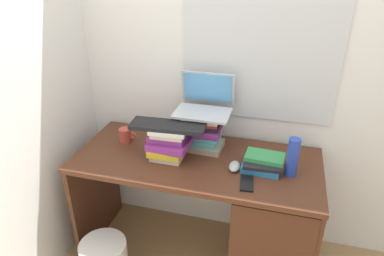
# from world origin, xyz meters

# --- Properties ---
(ground_plane) EXTENTS (6.00, 6.00, 0.00)m
(ground_plane) POSITION_xyz_m (0.00, 0.00, 0.00)
(ground_plane) COLOR #9E7A4C
(wall_back) EXTENTS (6.00, 0.06, 2.60)m
(wall_back) POSITION_xyz_m (0.00, 0.36, 1.30)
(wall_back) COLOR white
(wall_back) RESTS_ON ground
(wall_left) EXTENTS (0.05, 6.00, 2.60)m
(wall_left) POSITION_xyz_m (-0.85, 0.00, 1.30)
(wall_left) COLOR silver
(wall_left) RESTS_ON ground
(desk) EXTENTS (1.41, 0.63, 0.74)m
(desk) POSITION_xyz_m (0.36, -0.02, 0.40)
(desk) COLOR #4C2819
(desk) RESTS_ON ground
(book_stack_tall) EXTENTS (0.26, 0.19, 0.22)m
(book_stack_tall) POSITION_xyz_m (-0.00, 0.13, 0.85)
(book_stack_tall) COLOR gray
(book_stack_tall) RESTS_ON desk
(book_stack_keyboard_riser) EXTENTS (0.24, 0.20, 0.19)m
(book_stack_keyboard_riser) POSITION_xyz_m (-0.16, -0.03, 0.83)
(book_stack_keyboard_riser) COLOR beige
(book_stack_keyboard_riser) RESTS_ON desk
(book_stack_side) EXTENTS (0.23, 0.20, 0.08)m
(book_stack_side) POSITION_xyz_m (0.38, -0.00, 0.78)
(book_stack_side) COLOR #2672B2
(book_stack_side) RESTS_ON desk
(laptop) EXTENTS (0.32, 0.27, 0.22)m
(laptop) POSITION_xyz_m (-0.00, 0.18, 1.02)
(laptop) COLOR #B7BABF
(laptop) RESTS_ON book_stack_tall
(keyboard) EXTENTS (0.43, 0.17, 0.02)m
(keyboard) POSITION_xyz_m (-0.16, -0.03, 0.94)
(keyboard) COLOR black
(keyboard) RESTS_ON book_stack_keyboard_riser
(computer_mouse) EXTENTS (0.06, 0.10, 0.04)m
(computer_mouse) POSITION_xyz_m (0.23, -0.05, 0.76)
(computer_mouse) COLOR #A5A8AD
(computer_mouse) RESTS_ON desk
(mug) EXTENTS (0.11, 0.08, 0.09)m
(mug) POSITION_xyz_m (-0.48, 0.08, 0.78)
(mug) COLOR #B23F33
(mug) RESTS_ON desk
(water_bottle) EXTENTS (0.06, 0.06, 0.22)m
(water_bottle) POSITION_xyz_m (0.53, -0.03, 0.85)
(water_bottle) COLOR #263FA5
(water_bottle) RESTS_ON desk
(cell_phone) EXTENTS (0.08, 0.14, 0.01)m
(cell_phone) POSITION_xyz_m (0.31, -0.17, 0.75)
(cell_phone) COLOR black
(cell_phone) RESTS_ON desk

